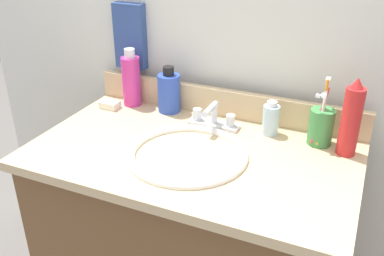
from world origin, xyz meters
TOP-DOWN VIEW (x-y plane):
  - vanity_cabinet at (0.00, 0.00)m, footprint 0.87×0.49m
  - countertop at (0.00, 0.00)m, footprint 0.91×0.53m
  - backsplash at (0.00, 0.25)m, footprint 0.91×0.02m
  - back_wall at (0.00, 0.32)m, footprint 2.01×0.04m
  - hand_towel at (-0.35, 0.28)m, footprint 0.11×0.04m
  - sink_basin at (-0.00, -0.03)m, footprint 0.33×0.33m
  - faucet at (-0.00, 0.16)m, footprint 0.16×0.10m
  - bottle_shampoo_blue at (-0.18, 0.21)m, footprint 0.07×0.07m
  - bottle_spray_red at (0.39, 0.16)m, footprint 0.05×0.05m
  - bottle_gel_clear at (0.17, 0.19)m, footprint 0.05×0.05m
  - bottle_soap_pink at (-0.32, 0.21)m, footprint 0.06×0.06m
  - cup_green at (0.32, 0.18)m, footprint 0.07×0.08m
  - soap_bar at (-0.37, 0.15)m, footprint 0.06×0.04m

SIDE VIEW (x-z plane):
  - vanity_cabinet at x=0.00m, z-range 0.00..0.72m
  - back_wall at x=0.00m, z-range 0.00..1.30m
  - sink_basin at x=0.00m, z-range 0.66..0.77m
  - countertop at x=0.00m, z-range 0.72..0.75m
  - soap_bar at x=-0.37m, z-range 0.75..0.77m
  - faucet at x=0.00m, z-range 0.73..0.81m
  - backsplash at x=0.00m, z-range 0.75..0.84m
  - bottle_gel_clear at x=0.17m, z-range 0.74..0.85m
  - cup_green at x=0.32m, z-range 0.70..0.90m
  - bottle_shampoo_blue at x=-0.18m, z-range 0.73..0.89m
  - bottle_soap_pink at x=-0.32m, z-range 0.74..0.93m
  - bottle_spray_red at x=0.39m, z-range 0.74..0.96m
  - hand_towel at x=-0.35m, z-range 0.86..1.08m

